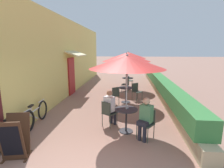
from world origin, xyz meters
TOP-DOWN VIEW (x-y plane):
  - cafe_facade_wall at (-2.54, 7.20)m, footprint 0.98×14.66m
  - planter_hedge at (2.75, 7.23)m, footprint 0.60×13.66m
  - patio_table_near at (0.86, 2.07)m, footprint 0.72×0.72m
  - patio_umbrella_near at (0.86, 2.07)m, footprint 2.27×2.27m
  - cafe_chair_near_left at (0.25, 2.42)m, footprint 0.56×0.56m
  - seated_patron_near_left at (0.31, 2.51)m, footprint 0.49×0.51m
  - cafe_chair_near_right at (1.48, 1.73)m, footprint 0.56×0.56m
  - seated_patron_near_right at (1.41, 1.64)m, footprint 0.49×0.51m
  - coffee_cup_near at (0.89, 2.16)m, footprint 0.07×0.07m
  - patio_table_mid at (0.79, 5.19)m, footprint 0.72×0.72m
  - patio_umbrella_mid at (0.79, 5.19)m, footprint 2.27×2.27m
  - cafe_chair_mid_left at (0.27, 4.72)m, footprint 0.56×0.56m
  - cafe_chair_mid_right at (1.31, 5.66)m, footprint 0.56×0.56m
  - coffee_cup_mid at (0.84, 5.31)m, footprint 0.07×0.07m
  - patio_table_far at (0.84, 8.10)m, footprint 0.72×0.72m
  - patio_umbrella_far at (0.84, 8.10)m, footprint 2.27×2.27m
  - cafe_chair_far_left at (0.78, 7.40)m, footprint 0.47×0.47m
  - cafe_chair_far_right at (0.91, 8.80)m, footprint 0.47×0.47m
  - coffee_cup_far at (0.90, 8.17)m, footprint 0.07×0.07m
  - bicycle_leaning at (-2.20, 1.17)m, footprint 0.13×1.75m
  - bicycle_second at (-2.23, 2.27)m, footprint 0.15×1.75m
  - menu_board at (-1.74, 0.45)m, footprint 0.66×0.73m

SIDE VIEW (x-z plane):
  - bicycle_leaning at x=-2.20m, z-range -0.03..0.77m
  - bicycle_second at x=-2.23m, z-range -0.03..0.77m
  - menu_board at x=-1.74m, z-range -0.01..1.03m
  - cafe_chair_near_left at x=0.25m, z-range 0.08..0.95m
  - cafe_chair_near_right at x=1.48m, z-range 0.08..0.95m
  - cafe_chair_mid_left at x=0.27m, z-range 0.08..0.95m
  - cafe_chair_mid_right at x=1.31m, z-range 0.08..0.95m
  - cafe_chair_far_left at x=0.78m, z-range 0.08..0.95m
  - cafe_chair_far_right at x=0.91m, z-range 0.08..0.95m
  - patio_table_near at x=0.86m, z-range 0.15..0.90m
  - patio_table_mid at x=0.79m, z-range 0.15..0.90m
  - patio_table_far at x=0.84m, z-range 0.15..0.90m
  - planter_hedge at x=2.75m, z-range 0.03..1.04m
  - seated_patron_near_left at x=0.31m, z-range 0.06..1.31m
  - seated_patron_near_right at x=1.41m, z-range 0.06..1.31m
  - coffee_cup_near at x=0.89m, z-range 0.75..0.84m
  - coffee_cup_mid at x=0.84m, z-range 0.75..0.84m
  - coffee_cup_far at x=0.90m, z-range 0.75..0.84m
  - cafe_facade_wall at x=-2.54m, z-range -0.01..4.19m
  - patio_umbrella_near at x=0.86m, z-range 0.98..3.43m
  - patio_umbrella_mid at x=0.79m, z-range 0.98..3.43m
  - patio_umbrella_far at x=0.84m, z-range 0.98..3.43m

